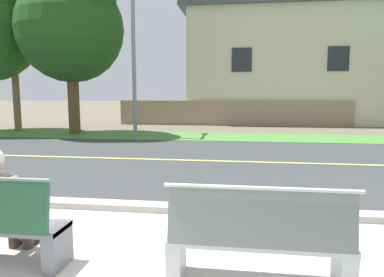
{
  "coord_description": "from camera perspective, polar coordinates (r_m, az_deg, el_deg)",
  "views": [
    {
      "loc": [
        1.23,
        -2.79,
        1.81
      ],
      "look_at": [
        0.36,
        3.46,
        1.0
      ],
      "focal_mm": 33.0,
      "sensor_mm": 36.0,
      "label": 1
    }
  ],
  "objects": [
    {
      "name": "streetlamp",
      "position": [
        15.22,
        -9.18,
        14.57
      ],
      "size": [
        0.24,
        2.1,
        6.51
      ],
      "color": "gray",
      "rests_on": "ground_plane"
    },
    {
      "name": "far_verge_grass",
      "position": [
        14.79,
        3.09,
        0.32
      ],
      "size": [
        48.0,
        2.8,
        0.02
      ],
      "primitive_type": "cube",
      "color": "#478438",
      "rests_on": "ground_plane"
    },
    {
      "name": "garden_wall",
      "position": [
        20.08,
        6.55,
        4.12
      ],
      "size": [
        13.0,
        0.36,
        1.4
      ],
      "primitive_type": "cube",
      "color": "gray",
      "rests_on": "ground_plane"
    },
    {
      "name": "bench_right",
      "position": [
        3.47,
        10.69,
        -15.92
      ],
      "size": [
        1.72,
        0.48,
        1.01
      ],
      "color": "silver",
      "rests_on": "ground_plane"
    },
    {
      "name": "road_centre_line",
      "position": [
        9.55,
        0.36,
        -3.55
      ],
      "size": [
        48.0,
        0.14,
        0.01
      ],
      "primitive_type": "cube",
      "color": "#E0CC4C",
      "rests_on": "ground_plane"
    },
    {
      "name": "curb_edge",
      "position": [
        5.57,
        -5.37,
        -11.07
      ],
      "size": [
        44.0,
        0.3,
        0.11
      ],
      "primitive_type": "cube",
      "color": "#ADA89E",
      "rests_on": "ground_plane"
    },
    {
      "name": "shade_tree_left",
      "position": [
        16.69,
        -18.75,
        17.57
      ],
      "size": [
        4.55,
        4.55,
        7.52
      ],
      "color": "brown",
      "rests_on": "ground_plane"
    },
    {
      "name": "street_asphalt",
      "position": [
        9.55,
        0.36,
        -3.58
      ],
      "size": [
        52.0,
        8.0,
        0.01
      ],
      "primitive_type": "cube",
      "color": "#383A3D",
      "rests_on": "ground_plane"
    },
    {
      "name": "house_across_street",
      "position": [
        23.45,
        14.41,
        11.62
      ],
      "size": [
        12.22,
        6.91,
        7.22
      ],
      "color": "beige",
      "rests_on": "ground_plane"
    },
    {
      "name": "ground_plane",
      "position": [
        11.01,
        1.39,
        -2.14
      ],
      "size": [
        140.0,
        140.0,
        0.0
      ],
      "primitive_type": "plane",
      "color": "#665B4C"
    },
    {
      "name": "seated_person_olive",
      "position": [
        4.35,
        -28.39,
        -8.71
      ],
      "size": [
        0.52,
        0.68,
        1.25
      ],
      "color": "#47382D",
      "rests_on": "ground_plane"
    },
    {
      "name": "sidewalk_pavement",
      "position": [
        3.87,
        -12.46,
        -20.66
      ],
      "size": [
        44.0,
        3.6,
        0.01
      ],
      "primitive_type": "cube",
      "color": "#B7B2A8",
      "rests_on": "ground_plane"
    }
  ]
}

